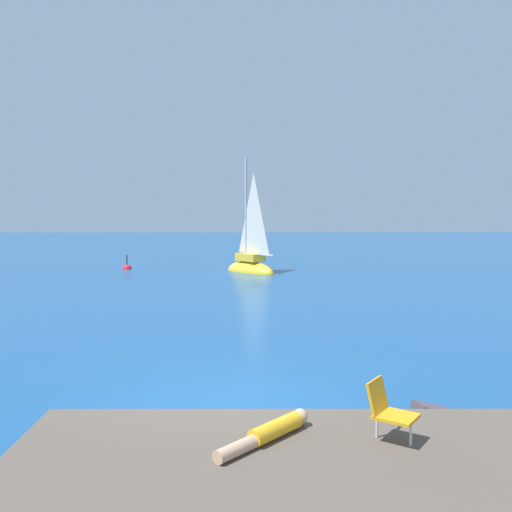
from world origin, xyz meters
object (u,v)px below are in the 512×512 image
Objects in this scene: sailboat_near at (250,265)px; marker_buoy at (127,269)px; person_sunbather at (269,432)px; beach_chair at (387,408)px.

sailboat_near is 6.48× the size of marker_buoy.
sailboat_near is at bearing -14.03° from marker_buoy.
person_sunbather is at bearing -74.06° from marker_buoy.
sailboat_near is at bearing -137.00° from person_sunbather.
beach_chair is 28.29m from marker_buoy.
marker_buoy reaches higher than person_sunbather.
person_sunbather is 1.22× the size of marker_buoy.
beach_chair is (1.58, -0.01, 0.33)m from person_sunbather.
beach_chair reaches higher than marker_buoy.
marker_buoy is (-7.54, 1.88, -0.39)m from sailboat_near.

